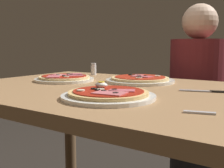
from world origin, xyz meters
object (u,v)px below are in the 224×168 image
at_px(pizza_across_left, 64,78).
at_px(salt_shaker, 94,69).
at_px(dining_table, 109,116).
at_px(pizza_foreground, 108,95).
at_px(diner_person, 196,111).
at_px(pizza_across_right, 140,79).
at_px(fork, 212,113).
at_px(knife, 212,91).

bearing_deg(pizza_across_left, salt_shaker, 99.94).
relative_size(dining_table, pizza_across_left, 4.50).
bearing_deg(pizza_across_left, pizza_foreground, -30.66).
bearing_deg(salt_shaker, diner_person, 38.24).
xyz_separation_m(pizza_across_left, diner_person, (0.42, 0.66, -0.23)).
relative_size(pizza_foreground, diner_person, 0.25).
bearing_deg(salt_shaker, pizza_across_right, -19.78).
height_order(pizza_foreground, salt_shaker, salt_shaker).
height_order(fork, salt_shaker, salt_shaker).
height_order(pizza_foreground, pizza_across_left, pizza_foreground).
relative_size(pizza_foreground, knife, 1.53).
bearing_deg(diner_person, pizza_across_left, 57.42).
relative_size(fork, diner_person, 0.13).
bearing_deg(pizza_foreground, pizza_across_right, 104.82).
distance_m(pizza_across_left, salt_shaker, 0.30).
bearing_deg(dining_table, knife, 15.85).
bearing_deg(dining_table, salt_shaker, 134.88).
xyz_separation_m(pizza_across_right, diner_person, (0.11, 0.51, -0.23)).
bearing_deg(dining_table, pizza_foreground, -56.35).
distance_m(dining_table, knife, 0.40).
relative_size(dining_table, knife, 6.47).
distance_m(knife, salt_shaker, 0.75).
xyz_separation_m(pizza_foreground, pizza_across_left, (-0.42, 0.25, -0.00)).
relative_size(pizza_across_left, diner_person, 0.23).
xyz_separation_m(pizza_foreground, fork, (0.32, -0.03, -0.01)).
bearing_deg(dining_table, diner_person, 79.65).
xyz_separation_m(pizza_across_right, fork, (0.43, -0.44, -0.01)).
xyz_separation_m(pizza_across_right, knife, (0.35, -0.11, -0.01)).
bearing_deg(salt_shaker, pizza_foreground, -48.76).
bearing_deg(knife, pizza_across_left, -175.77).
xyz_separation_m(pizza_foreground, salt_shaker, (-0.47, 0.54, 0.02)).
relative_size(pizza_across_right, fork, 2.00).
distance_m(pizza_across_left, knife, 0.66).
relative_size(pizza_foreground, pizza_across_right, 0.95).
height_order(pizza_across_left, fork, pizza_across_left).
relative_size(dining_table, salt_shaker, 18.58).
height_order(fork, diner_person, diner_person).
relative_size(pizza_across_right, knife, 1.62).
bearing_deg(pizza_foreground, fork, -5.92).
bearing_deg(pizza_across_left, knife, 4.23).
distance_m(pizza_foreground, salt_shaker, 0.72).
bearing_deg(pizza_across_left, pizza_across_right, 26.70).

